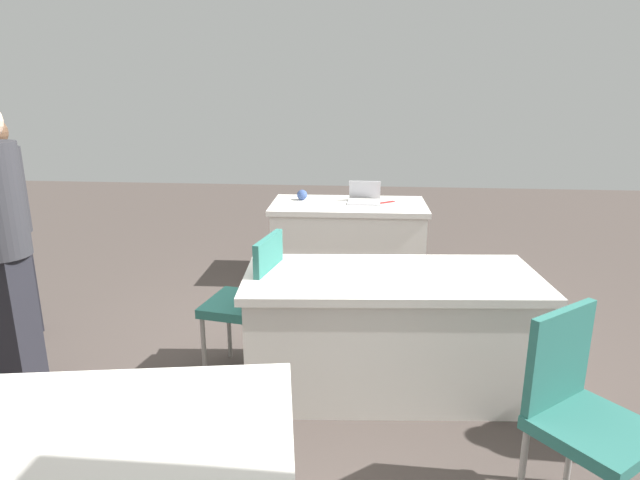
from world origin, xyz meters
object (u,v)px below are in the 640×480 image
(table_foreground, at_px, (348,240))
(chair_near_front, at_px, (581,407))
(yarn_ball, at_px, (302,195))
(table_mid_left, at_px, (390,331))
(chair_tucked_left, at_px, (251,296))
(person_organiser, at_px, (5,217))
(laptop_silver, at_px, (364,199))
(scissors_red, at_px, (387,202))

(table_foreground, bearing_deg, chair_near_front, 109.84)
(table_foreground, xyz_separation_m, yarn_ball, (0.48, -0.12, 0.43))
(table_mid_left, distance_m, chair_tucked_left, 0.92)
(person_organiser, bearing_deg, table_foreground, 174.00)
(person_organiser, relative_size, yarn_ball, 16.10)
(chair_near_front, relative_size, laptop_silver, 2.96)
(table_foreground, bearing_deg, yarn_ball, -14.58)
(table_mid_left, height_order, chair_tucked_left, chair_tucked_left)
(chair_tucked_left, height_order, laptop_silver, chair_tucked_left)
(chair_near_front, bearing_deg, chair_tucked_left, -72.41)
(table_foreground, xyz_separation_m, chair_near_front, (-1.12, 3.11, 0.17))
(scissors_red, bearing_deg, yarn_ball, -41.09)
(chair_tucked_left, bearing_deg, person_organiser, 86.32)
(person_organiser, height_order, scissors_red, person_organiser)
(laptop_silver, distance_m, yarn_ball, 0.63)
(table_foreground, relative_size, table_mid_left, 0.82)
(person_organiser, xyz_separation_m, scissors_red, (-2.90, -1.58, -0.16))
(person_organiser, bearing_deg, laptop_silver, 173.40)
(table_mid_left, bearing_deg, chair_near_front, 126.49)
(table_foreground, xyz_separation_m, table_mid_left, (-0.35, 2.06, -0.00))
(table_foreground, relative_size, yarn_ball, 14.79)
(chair_tucked_left, height_order, yarn_ball, chair_tucked_left)
(table_mid_left, distance_m, scissors_red, 2.16)
(table_mid_left, height_order, laptop_silver, laptop_silver)
(table_mid_left, relative_size, yarn_ball, 18.03)
(chair_tucked_left, xyz_separation_m, yarn_ball, (-0.07, -2.13, 0.25))
(chair_near_front, xyz_separation_m, yarn_ball, (1.60, -3.23, 0.26))
(table_foreground, height_order, chair_tucked_left, chair_tucked_left)
(table_foreground, xyz_separation_m, scissors_red, (-0.38, -0.07, 0.39))
(table_mid_left, bearing_deg, person_organiser, -10.89)
(table_mid_left, distance_m, chair_near_front, 1.31)
(chair_near_front, bearing_deg, table_foreground, -109.24)
(chair_tucked_left, distance_m, scissors_red, 2.28)
(table_foreground, height_order, laptop_silver, laptop_silver)
(table_foreground, distance_m, scissors_red, 0.54)
(table_mid_left, relative_size, chair_near_front, 1.93)
(chair_tucked_left, distance_m, yarn_ball, 2.15)
(table_foreground, relative_size, scissors_red, 8.54)
(yarn_ball, bearing_deg, laptop_silver, 173.51)
(chair_near_front, distance_m, laptop_silver, 3.32)
(table_foreground, height_order, person_organiser, person_organiser)
(chair_tucked_left, bearing_deg, scissors_red, -13.53)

